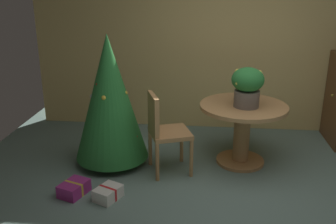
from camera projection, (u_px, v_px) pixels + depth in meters
ground_plane at (244, 204)px, 3.90m from camera, size 6.60×6.60×0.00m
back_wall_panel at (237, 43)px, 5.54m from camera, size 6.00×0.10×2.60m
round_dining_table at (242, 123)px, 4.62m from camera, size 1.05×1.05×0.76m
flower_vase at (247, 85)px, 4.39m from camera, size 0.38×0.38×0.47m
wooden_chair_left at (163, 129)px, 4.39m from camera, size 0.57×0.57×0.96m
holiday_tree at (110, 98)px, 4.51m from camera, size 0.89×0.89×1.60m
gift_box_purple at (74, 189)px, 4.04m from camera, size 0.32×0.36×0.14m
gift_box_cream at (108, 193)px, 3.96m from camera, size 0.31×0.34×0.13m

